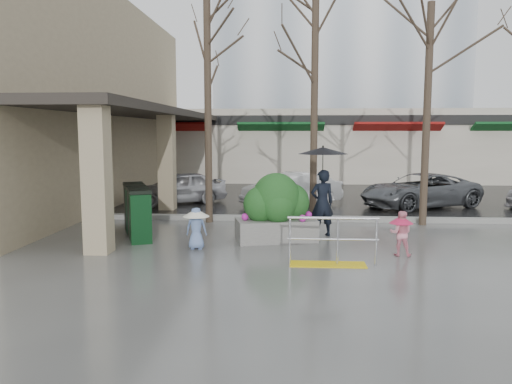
# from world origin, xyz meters

# --- Properties ---
(ground) EXTENTS (120.00, 120.00, 0.00)m
(ground) POSITION_xyz_m (0.00, 0.00, 0.00)
(ground) COLOR #51514F
(ground) RESTS_ON ground
(street_asphalt) EXTENTS (120.00, 36.00, 0.01)m
(street_asphalt) POSITION_xyz_m (0.00, 22.00, 0.01)
(street_asphalt) COLOR black
(street_asphalt) RESTS_ON ground
(curb) EXTENTS (120.00, 0.30, 0.15)m
(curb) POSITION_xyz_m (0.00, 4.00, 0.07)
(curb) COLOR gray
(curb) RESTS_ON ground
(near_building) EXTENTS (6.00, 18.00, 8.00)m
(near_building) POSITION_xyz_m (-9.00, 8.00, 4.00)
(near_building) COLOR tan
(near_building) RESTS_ON ground
(canopy_slab) EXTENTS (2.80, 18.00, 0.25)m
(canopy_slab) POSITION_xyz_m (-4.80, 8.00, 3.62)
(canopy_slab) COLOR #2D2823
(canopy_slab) RESTS_ON pillar_front
(pillar_front) EXTENTS (0.55, 0.55, 3.50)m
(pillar_front) POSITION_xyz_m (-3.90, -0.50, 1.75)
(pillar_front) COLOR tan
(pillar_front) RESTS_ON ground
(pillar_back) EXTENTS (0.55, 0.55, 3.50)m
(pillar_back) POSITION_xyz_m (-3.90, 6.00, 1.75)
(pillar_back) COLOR tan
(pillar_back) RESTS_ON ground
(storefront_row) EXTENTS (34.00, 6.74, 4.00)m
(storefront_row) POSITION_xyz_m (2.00, 17.97, 2.01)
(storefront_row) COLOR beige
(storefront_row) RESTS_ON ground
(office_tower) EXTENTS (18.00, 12.00, 25.00)m
(office_tower) POSITION_xyz_m (4.00, 30.00, 12.50)
(office_tower) COLOR #8C99A8
(office_tower) RESTS_ON ground
(handrail) EXTENTS (1.90, 0.50, 1.03)m
(handrail) POSITION_xyz_m (1.36, -1.20, 0.38)
(handrail) COLOR yellow
(handrail) RESTS_ON ground
(tree_west) EXTENTS (3.20, 3.20, 6.80)m
(tree_west) POSITION_xyz_m (-2.00, 3.60, 5.08)
(tree_west) COLOR #382B21
(tree_west) RESTS_ON ground
(tree_midwest) EXTENTS (3.20, 3.20, 7.00)m
(tree_midwest) POSITION_xyz_m (1.20, 3.60, 5.23)
(tree_midwest) COLOR #382B21
(tree_midwest) RESTS_ON ground
(tree_mideast) EXTENTS (3.20, 3.20, 6.50)m
(tree_mideast) POSITION_xyz_m (4.50, 3.60, 4.86)
(tree_mideast) COLOR #382B21
(tree_mideast) RESTS_ON ground
(woman) EXTENTS (1.34, 1.34, 2.43)m
(woman) POSITION_xyz_m (1.36, 1.75, 1.44)
(woman) COLOR black
(woman) RESTS_ON ground
(child_pink) EXTENTS (0.57, 0.54, 1.02)m
(child_pink) POSITION_xyz_m (3.00, -0.29, 0.58)
(child_pink) COLOR pink
(child_pink) RESTS_ON ground
(child_blue) EXTENTS (0.64, 0.64, 1.01)m
(child_blue) POSITION_xyz_m (-1.73, 0.03, 0.62)
(child_blue) COLOR #6C87C1
(child_blue) RESTS_ON ground
(planter) EXTENTS (2.19, 1.47, 1.75)m
(planter) POSITION_xyz_m (0.15, 1.10, 0.84)
(planter) COLOR gray
(planter) RESTS_ON ground
(news_boxes) EXTENTS (1.43, 2.44, 1.35)m
(news_boxes) POSITION_xyz_m (-3.62, 1.47, 0.67)
(news_boxes) COLOR #0B3416
(news_boxes) RESTS_ON ground
(car_a) EXTENTS (3.97, 2.99, 1.26)m
(car_a) POSITION_xyz_m (-3.85, 7.48, 0.63)
(car_a) COLOR #BCBBC1
(car_a) RESTS_ON ground
(car_b) EXTENTS (3.95, 3.14, 1.26)m
(car_b) POSITION_xyz_m (0.57, 7.16, 0.63)
(car_b) COLOR white
(car_b) RESTS_ON ground
(car_c) EXTENTS (4.99, 3.87, 1.26)m
(car_c) POSITION_xyz_m (5.29, 7.14, 0.63)
(car_c) COLOR #595C61
(car_c) RESTS_ON ground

